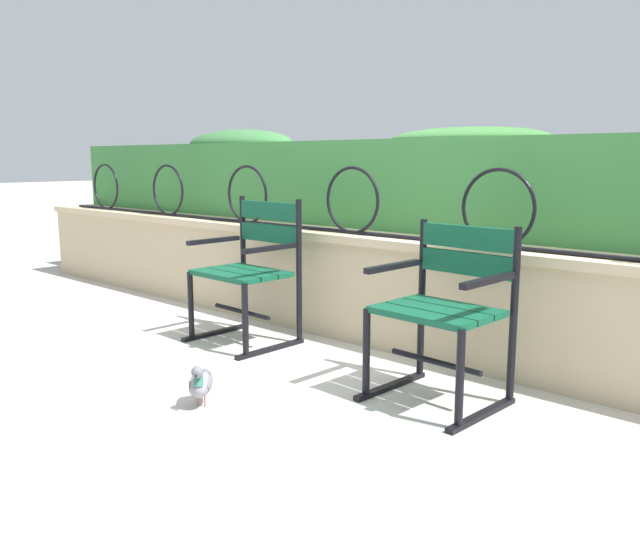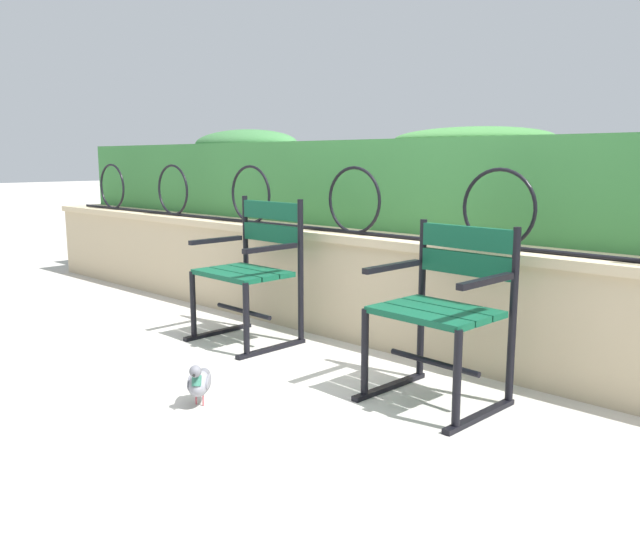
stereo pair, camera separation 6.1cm
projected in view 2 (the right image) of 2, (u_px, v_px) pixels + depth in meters
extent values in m
plane|color=#BCB7AD|center=(315.00, 372.00, 3.48)|extent=(60.00, 60.00, 0.00)
cube|color=tan|center=(397.00, 295.00, 3.95)|extent=(8.01, 0.35, 0.62)
cube|color=#CBB58F|center=(398.00, 241.00, 3.89)|extent=(8.01, 0.41, 0.05)
cylinder|color=black|center=(391.00, 236.00, 3.83)|extent=(7.45, 0.02, 0.02)
torus|color=black|center=(112.00, 187.00, 5.98)|extent=(0.42, 0.02, 0.42)
torus|color=black|center=(173.00, 190.00, 5.32)|extent=(0.42, 0.02, 0.42)
torus|color=black|center=(250.00, 194.00, 4.65)|extent=(0.42, 0.02, 0.42)
torus|color=black|center=(354.00, 200.00, 3.99)|extent=(0.42, 0.02, 0.42)
torus|color=black|center=(498.00, 209.00, 3.33)|extent=(0.42, 0.02, 0.42)
cube|color=#387A3D|center=(443.00, 185.00, 4.18)|extent=(7.85, 0.60, 0.59)
ellipsoid|color=#39703C|center=(244.00, 144.00, 5.47)|extent=(1.17, 0.54, 0.24)
ellipsoid|color=#376D35|center=(470.00, 138.00, 4.01)|extent=(1.09, 0.54, 0.14)
cube|color=#0F4C33|center=(225.00, 276.00, 3.89)|extent=(0.54, 0.14, 0.03)
cube|color=#0F4C33|center=(243.00, 273.00, 3.99)|extent=(0.54, 0.14, 0.03)
cube|color=#0F4C33|center=(260.00, 270.00, 4.08)|extent=(0.54, 0.14, 0.03)
cube|color=#0F4C33|center=(271.00, 210.00, 4.09)|extent=(0.54, 0.05, 0.11)
cube|color=#0F4C33|center=(272.00, 233.00, 4.12)|extent=(0.54, 0.05, 0.11)
cylinder|color=black|center=(301.00, 272.00, 3.97)|extent=(0.04, 0.04, 0.90)
cylinder|color=black|center=(246.00, 321.00, 3.71)|extent=(0.04, 0.04, 0.44)
cube|color=black|center=(272.00, 349.00, 3.87)|extent=(0.06, 0.52, 0.02)
cube|color=black|center=(271.00, 248.00, 3.77)|extent=(0.05, 0.40, 0.03)
cylinder|color=black|center=(246.00, 263.00, 4.34)|extent=(0.04, 0.04, 0.90)
cylinder|color=black|center=(193.00, 306.00, 4.08)|extent=(0.04, 0.04, 0.44)
cube|color=black|center=(219.00, 332.00, 4.25)|extent=(0.06, 0.52, 0.02)
cube|color=black|center=(216.00, 240.00, 4.14)|extent=(0.05, 0.40, 0.03)
cylinder|color=black|center=(243.00, 311.00, 4.03)|extent=(0.51, 0.04, 0.03)
cube|color=#0F4C33|center=(417.00, 317.00, 2.88)|extent=(0.53, 0.15, 0.03)
cube|color=#0F4C33|center=(435.00, 312.00, 2.97)|extent=(0.53, 0.15, 0.03)
cube|color=#0F4C33|center=(452.00, 307.00, 3.07)|extent=(0.53, 0.15, 0.03)
cube|color=#0F4C33|center=(467.00, 238.00, 3.08)|extent=(0.52, 0.06, 0.11)
cube|color=#0F4C33|center=(466.00, 264.00, 3.10)|extent=(0.52, 0.06, 0.11)
cylinder|color=black|center=(513.00, 318.00, 2.96)|extent=(0.04, 0.04, 0.83)
cylinder|color=black|center=(457.00, 381.00, 2.70)|extent=(0.04, 0.04, 0.44)
cube|color=black|center=(480.00, 416.00, 2.86)|extent=(0.07, 0.52, 0.02)
cube|color=black|center=(486.00, 281.00, 2.76)|extent=(0.06, 0.40, 0.03)
cylinder|color=black|center=(422.00, 300.00, 3.33)|extent=(0.04, 0.04, 0.83)
cylinder|color=black|center=(365.00, 354.00, 3.07)|extent=(0.04, 0.04, 0.44)
cube|color=black|center=(390.00, 386.00, 3.23)|extent=(0.07, 0.52, 0.02)
cube|color=black|center=(392.00, 267.00, 3.13)|extent=(0.06, 0.40, 0.03)
cylinder|color=black|center=(433.00, 362.00, 3.01)|extent=(0.49, 0.05, 0.03)
ellipsoid|color=gray|center=(199.00, 383.00, 3.00)|extent=(0.20, 0.21, 0.11)
cylinder|color=#2D6B56|center=(197.00, 381.00, 2.93)|extent=(0.07, 0.07, 0.06)
sphere|color=slate|center=(195.00, 371.00, 2.90)|extent=(0.06, 0.06, 0.06)
cone|color=black|center=(194.00, 375.00, 2.87)|extent=(0.03, 0.03, 0.01)
cone|color=#595960|center=(203.00, 376.00, 3.12)|extent=(0.10, 0.10, 0.06)
ellipsoid|color=slate|center=(209.00, 382.00, 3.01)|extent=(0.11, 0.12, 0.07)
ellipsoid|color=slate|center=(190.00, 382.00, 3.01)|extent=(0.11, 0.12, 0.07)
cylinder|color=#C6515B|center=(203.00, 401.00, 3.01)|extent=(0.01, 0.01, 0.05)
cylinder|color=#C6515B|center=(196.00, 399.00, 3.03)|extent=(0.01, 0.01, 0.05)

